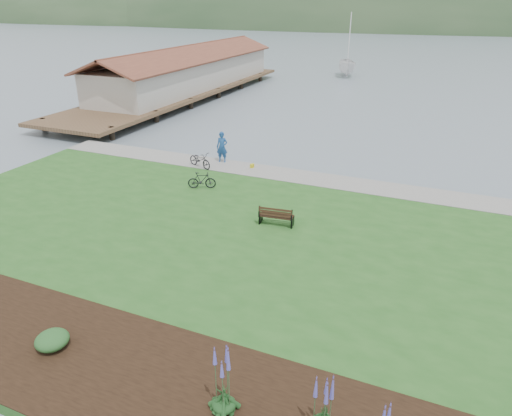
{
  "coord_description": "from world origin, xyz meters",
  "views": [
    {
      "loc": [
        7.21,
        -17.32,
        9.97
      ],
      "look_at": [
        -0.14,
        0.02,
        1.3
      ],
      "focal_mm": 32.0,
      "sensor_mm": 36.0,
      "label": 1
    }
  ],
  "objects": [
    {
      "name": "shrub_0",
      "position": [
        -2.59,
        -9.84,
        0.69
      ],
      "size": [
        0.99,
        0.99,
        0.5
      ],
      "primitive_type": "ellipsoid",
      "color": "#1E4C21",
      "rests_on": "garden_bed"
    },
    {
      "name": "park_bench",
      "position": [
        0.69,
        0.43,
        0.88
      ],
      "size": [
        1.63,
        0.81,
        0.98
      ],
      "rotation": [
        0.0,
        0.0,
        0.11
      ],
      "color": "black",
      "rests_on": "lawn"
    },
    {
      "name": "ground",
      "position": [
        0.0,
        0.0,
        0.0
      ],
      "size": [
        600.0,
        600.0,
        0.0
      ],
      "primitive_type": "plane",
      "color": "slate",
      "rests_on": "ground"
    },
    {
      "name": "pannier",
      "position": [
        -3.45,
        7.2,
        0.53
      ],
      "size": [
        0.2,
        0.27,
        0.27
      ],
      "primitive_type": "cube",
      "rotation": [
        0.0,
        0.0,
        -0.18
      ],
      "color": "gold",
      "rests_on": "lawn"
    },
    {
      "name": "pier_pavilion",
      "position": [
        -20.0,
        27.52,
        2.64
      ],
      "size": [
        8.0,
        36.0,
        5.4
      ],
      "color": "#4C3826",
      "rests_on": "ground"
    },
    {
      "name": "bicycle_a",
      "position": [
        -6.49,
        6.07,
        0.9
      ],
      "size": [
        1.29,
        2.01,
        0.99
      ],
      "primitive_type": "imported",
      "rotation": [
        0.0,
        0.0,
        1.21
      ],
      "color": "black",
      "rests_on": "lawn"
    },
    {
      "name": "echium_1",
      "position": [
        5.65,
        -9.48,
        1.21
      ],
      "size": [
        0.62,
        0.62,
        1.93
      ],
      "color": "#143818",
      "rests_on": "garden_bed"
    },
    {
      "name": "shoreline_path",
      "position": [
        0.0,
        6.9,
        0.42
      ],
      "size": [
        34.0,
        2.2,
        0.03
      ],
      "primitive_type": "cube",
      "color": "gray",
      "rests_on": "lawn"
    },
    {
      "name": "far_hillside",
      "position": [
        20.0,
        170.0,
        0.0
      ],
      "size": [
        580.0,
        80.0,
        38.0
      ],
      "primitive_type": null,
      "color": "#2D4A29",
      "rests_on": "ground"
    },
    {
      "name": "bicycle_b",
      "position": [
        -4.69,
        3.08,
        0.87
      ],
      "size": [
        1.04,
        1.6,
        0.93
      ],
      "primitive_type": "imported",
      "rotation": [
        0.0,
        0.0,
        1.99
      ],
      "color": "black",
      "rests_on": "lawn"
    },
    {
      "name": "person",
      "position": [
        -5.66,
        7.5,
        1.56
      ],
      "size": [
        0.93,
        0.71,
        2.33
      ],
      "primitive_type": "imported",
      "rotation": [
        0.0,
        0.0,
        0.17
      ],
      "color": "navy",
      "rests_on": "lawn"
    },
    {
      "name": "sailboat",
      "position": [
        -6.87,
        48.56,
        0.0
      ],
      "size": [
        12.51,
        12.64,
        26.59
      ],
      "primitive_type": "imported",
      "rotation": [
        0.0,
        0.0,
        0.28
      ],
      "color": "silver",
      "rests_on": "ground"
    },
    {
      "name": "lawn",
      "position": [
        0.0,
        -2.0,
        0.2
      ],
      "size": [
        34.0,
        20.0,
        0.4
      ],
      "primitive_type": "cube",
      "color": "#22531D",
      "rests_on": "ground"
    },
    {
      "name": "echium_0",
      "position": [
        3.18,
        -9.89,
        1.4
      ],
      "size": [
        0.62,
        0.62,
        2.33
      ],
      "color": "#143818",
      "rests_on": "garden_bed"
    },
    {
      "name": "garden_bed",
      "position": [
        3.0,
        -9.8,
        0.42
      ],
      "size": [
        24.0,
        4.4,
        0.04
      ],
      "primitive_type": "cube",
      "color": "black",
      "rests_on": "lawn"
    }
  ]
}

